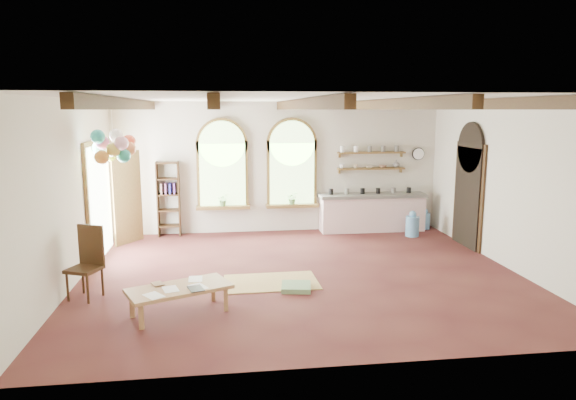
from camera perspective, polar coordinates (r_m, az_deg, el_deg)
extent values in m
plane|color=#5B2A25|center=(9.63, 1.48, -8.20)|extent=(8.00, 8.00, 0.00)
cube|color=brown|center=(12.57, -7.28, 2.81)|extent=(1.24, 0.08, 1.64)
cylinder|color=brown|center=(12.50, -7.36, 6.22)|extent=(1.24, 0.08, 1.24)
cube|color=#9BCA79|center=(12.53, -7.28, 2.79)|extent=(1.10, 0.04, 1.50)
cube|color=brown|center=(12.61, -7.20, -0.81)|extent=(1.30, 0.28, 0.08)
cube|color=brown|center=(12.69, 0.43, 2.96)|extent=(1.24, 0.08, 1.64)
cylinder|color=brown|center=(12.62, 0.43, 6.34)|extent=(1.24, 0.08, 1.24)
cube|color=#9BCA79|center=(12.65, 0.45, 2.93)|extent=(1.10, 0.04, 1.50)
cube|color=brown|center=(12.73, 0.48, -0.62)|extent=(1.30, 0.28, 0.08)
cube|color=brown|center=(11.28, -20.26, -0.10)|extent=(0.10, 1.90, 2.50)
cube|color=black|center=(11.99, 19.32, 0.28)|extent=(0.10, 1.30, 2.40)
cube|color=beige|center=(13.05, 9.30, -1.52)|extent=(2.60, 0.55, 0.86)
cube|color=slate|center=(12.97, 9.36, 0.52)|extent=(2.68, 0.62, 0.08)
cube|color=brown|center=(13.05, 9.21, 3.46)|extent=(1.70, 0.24, 0.04)
cube|color=brown|center=(13.01, 9.26, 5.21)|extent=(1.70, 0.24, 0.04)
cylinder|color=black|center=(13.49, 14.28, 4.99)|extent=(0.32, 0.04, 0.32)
cube|color=#3D2A13|center=(12.63, -14.27, 0.08)|extent=(0.03, 0.32, 1.80)
cube|color=#3D2A13|center=(12.58, -12.01, 0.14)|extent=(0.03, 0.32, 1.80)
cube|color=#A2694A|center=(7.87, -11.99, -9.61)|extent=(1.64, 1.22, 0.06)
cube|color=#A2694A|center=(7.56, -15.99, -12.32)|extent=(0.07, 0.07, 0.37)
cube|color=#A2694A|center=(7.95, -6.92, -10.87)|extent=(0.07, 0.07, 0.37)
cube|color=#A2694A|center=(8.00, -16.93, -11.11)|extent=(0.07, 0.07, 0.37)
cube|color=#A2694A|center=(8.37, -8.31, -9.81)|extent=(0.07, 0.07, 0.37)
cube|color=#3D2A13|center=(8.91, -21.70, -7.17)|extent=(0.61, 0.61, 0.06)
cube|color=#3D2A13|center=(8.98, -21.03, -4.72)|extent=(0.44, 0.23, 0.68)
cube|color=tan|center=(9.17, -1.87, -9.09)|extent=(1.65, 1.04, 0.02)
cube|color=#709768|center=(8.83, 0.91, -9.63)|extent=(0.56, 0.56, 0.08)
cylinder|color=#619FD1|center=(12.70, 13.65, -2.86)|extent=(0.32, 0.32, 0.48)
sphere|color=#619FD1|center=(12.64, 13.70, -1.56)|extent=(0.17, 0.17, 0.17)
cylinder|color=#619FD1|center=(13.56, 14.93, -2.27)|extent=(0.27, 0.27, 0.41)
sphere|color=#619FD1|center=(13.51, 14.98, -1.24)|extent=(0.14, 0.14, 0.14)
cylinder|color=white|center=(10.03, -18.97, 8.14)|extent=(0.01, 0.01, 0.85)
sphere|color=teal|center=(9.98, -17.79, 4.71)|extent=(0.26, 0.26, 0.26)
sphere|color=#DB8149|center=(10.09, -17.24, 5.47)|extent=(0.26, 0.26, 0.26)
sphere|color=#F35233|center=(10.28, -17.26, 6.22)|extent=(0.26, 0.26, 0.26)
sphere|color=white|center=(10.22, -18.54, 6.81)|extent=(0.26, 0.26, 0.26)
sphere|color=#D4FF28|center=(10.33, -19.16, 4.80)|extent=(0.26, 0.26, 0.26)
sphere|color=#57CC92|center=(10.31, -20.30, 5.39)|extent=(0.26, 0.26, 0.26)
sphere|color=#C15A92|center=(10.08, -19.94, 6.01)|extent=(0.26, 0.26, 0.26)
sphere|color=#2CBEBC|center=(9.94, -20.39, 6.63)|extent=(0.26, 0.26, 0.26)
sphere|color=orange|center=(9.77, -20.01, 4.48)|extent=(0.26, 0.26, 0.26)
sphere|color=gold|center=(9.86, -18.86, 5.29)|extent=(0.26, 0.26, 0.26)
sphere|color=#F2B2D0|center=(9.81, -18.03, 6.02)|extent=(0.26, 0.26, 0.26)
imported|color=olive|center=(8.00, -14.82, -9.11)|extent=(0.24, 0.27, 0.02)
cube|color=black|center=(7.72, -10.21, -9.67)|extent=(0.28, 0.33, 0.01)
imported|color=#598C4C|center=(12.54, -7.22, 0.02)|extent=(0.27, 0.23, 0.30)
imported|color=#598C4C|center=(12.66, 0.50, 0.20)|extent=(0.27, 0.23, 0.30)
imported|color=white|center=(12.85, 6.01, 3.74)|extent=(0.12, 0.10, 0.10)
imported|color=beige|center=(12.93, 7.52, 3.75)|extent=(0.10, 0.10, 0.09)
imported|color=beige|center=(13.03, 9.01, 3.67)|extent=(0.22, 0.22, 0.05)
imported|color=#8C664C|center=(13.13, 10.47, 3.69)|extent=(0.20, 0.20, 0.06)
imported|color=slate|center=(13.24, 11.93, 3.97)|extent=(0.18, 0.18, 0.19)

